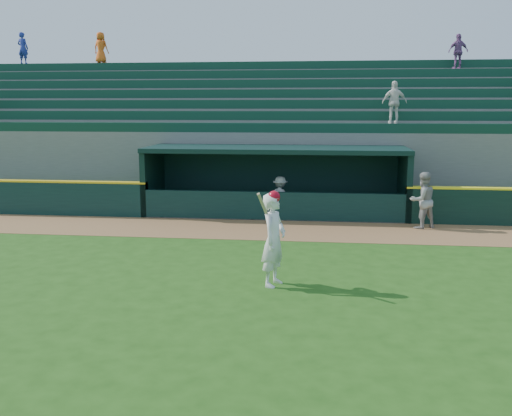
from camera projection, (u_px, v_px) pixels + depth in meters
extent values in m
plane|color=#214B12|center=(248.00, 274.00, 13.48)|extent=(120.00, 120.00, 0.00)
cube|color=brown|center=(268.00, 230.00, 18.27)|extent=(40.00, 3.00, 0.01)
imported|color=#959691|center=(422.00, 200.00, 18.37)|extent=(1.10, 1.00, 1.84)
imported|color=#ADACA7|center=(280.00, 197.00, 20.28)|extent=(1.06, 0.79, 1.46)
cube|color=slate|center=(275.00, 213.00, 21.01)|extent=(9.00, 2.60, 0.04)
cube|color=black|center=(153.00, 181.00, 21.34)|extent=(0.20, 2.60, 2.30)
cube|color=black|center=(404.00, 185.00, 20.27)|extent=(0.20, 2.60, 2.30)
cube|color=black|center=(278.00, 179.00, 22.08)|extent=(9.40, 0.20, 2.30)
cube|color=black|center=(276.00, 149.00, 20.59)|extent=(9.40, 2.80, 0.16)
cube|color=black|center=(273.00, 206.00, 19.73)|extent=(9.00, 0.16, 1.00)
cube|color=brown|center=(277.00, 204.00, 21.75)|extent=(8.40, 0.45, 0.10)
cube|color=slate|center=(280.00, 169.00, 22.54)|extent=(34.00, 0.85, 2.91)
cube|color=#0F3828|center=(280.00, 128.00, 22.13)|extent=(34.00, 0.60, 0.36)
cube|color=slate|center=(281.00, 162.00, 23.33)|extent=(34.00, 0.85, 3.36)
cube|color=#0F3828|center=(281.00, 116.00, 22.89)|extent=(34.00, 0.60, 0.36)
cube|color=slate|center=(283.00, 154.00, 24.12)|extent=(34.00, 0.85, 3.81)
cube|color=#0F3828|center=(283.00, 104.00, 23.64)|extent=(34.00, 0.60, 0.36)
cube|color=slate|center=(284.00, 148.00, 24.91)|extent=(34.00, 0.85, 4.26)
cube|color=#0F3828|center=(284.00, 94.00, 24.39)|extent=(34.00, 0.60, 0.36)
cube|color=slate|center=(286.00, 141.00, 25.70)|extent=(34.00, 0.85, 4.71)
cube|color=#0F3828|center=(286.00, 84.00, 25.14)|extent=(34.00, 0.60, 0.36)
cube|color=slate|center=(287.00, 135.00, 26.49)|extent=(34.00, 0.85, 5.16)
cube|color=#0F3828|center=(287.00, 74.00, 25.89)|extent=(34.00, 0.60, 0.36)
cube|color=slate|center=(288.00, 130.00, 27.29)|extent=(34.00, 0.85, 5.61)
cube|color=#0F3828|center=(288.00, 66.00, 26.64)|extent=(34.00, 0.60, 0.36)
cube|color=slate|center=(289.00, 129.00, 27.85)|extent=(34.50, 0.30, 5.61)
imported|color=orange|center=(101.00, 48.00, 27.56)|extent=(0.78, 0.56, 1.48)
imported|color=silver|center=(394.00, 102.00, 21.48)|extent=(0.96, 0.46, 1.58)
imported|color=navy|center=(23.00, 48.00, 28.02)|extent=(0.60, 0.44, 1.52)
imported|color=#89518B|center=(458.00, 51.00, 24.88)|extent=(0.94, 0.55, 1.51)
imported|color=white|center=(274.00, 240.00, 12.46)|extent=(0.70, 0.86, 2.05)
sphere|color=#B50A1B|center=(274.00, 197.00, 12.29)|extent=(0.27, 0.27, 0.27)
cylinder|color=tan|center=(265.00, 209.00, 12.13)|extent=(0.30, 0.46, 0.76)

